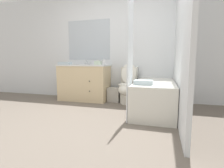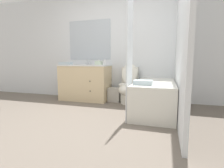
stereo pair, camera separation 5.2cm
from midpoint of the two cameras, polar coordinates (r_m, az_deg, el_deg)
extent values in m
plane|color=#6B6056|center=(2.57, -8.79, -13.06)|extent=(14.00, 14.00, 0.00)
cube|color=silver|center=(4.15, 2.26, 12.27)|extent=(8.00, 0.05, 2.50)
cube|color=#B2BCC6|center=(4.37, -7.00, 14.03)|extent=(1.06, 0.01, 0.93)
cube|color=silver|center=(3.09, 21.85, 13.46)|extent=(0.05, 2.80, 2.50)
cube|color=beige|center=(4.12, -8.35, 0.32)|extent=(1.12, 0.56, 0.79)
cube|color=white|center=(4.09, -8.46, 6.05)|extent=(1.14, 0.58, 0.03)
cylinder|color=silver|center=(4.09, -8.45, 5.49)|extent=(0.31, 0.31, 0.10)
sphere|color=#382D23|center=(3.74, -6.83, 0.89)|extent=(0.02, 0.02, 0.02)
sphere|color=#382D23|center=(3.77, -6.78, -2.33)|extent=(0.02, 0.02, 0.02)
cylinder|color=silver|center=(4.26, -7.34, 6.59)|extent=(0.04, 0.04, 0.04)
cylinder|color=silver|center=(4.23, -7.59, 7.42)|extent=(0.02, 0.11, 0.09)
cylinder|color=silver|center=(4.29, -8.01, 6.61)|extent=(0.03, 0.03, 0.04)
cylinder|color=silver|center=(4.24, -6.66, 6.62)|extent=(0.03, 0.03, 0.04)
cylinder|color=silver|center=(3.74, 5.47, -4.70)|extent=(0.30, 0.30, 0.23)
ellipsoid|color=silver|center=(3.65, 5.32, -1.71)|extent=(0.35, 0.48, 0.26)
torus|color=silver|center=(3.63, 5.34, -0.22)|extent=(0.35, 0.35, 0.04)
cube|color=silver|center=(3.94, 6.36, 2.94)|extent=(0.35, 0.18, 0.36)
ellipsoid|color=silver|center=(3.82, 6.05, 3.44)|extent=(0.33, 0.14, 0.44)
cube|color=silver|center=(3.24, 14.24, -3.98)|extent=(0.68, 1.57, 0.54)
cube|color=#A5A7A2|center=(3.20, 14.39, 0.66)|extent=(0.56, 1.45, 0.01)
cube|color=white|center=(2.64, 6.29, 9.21)|extent=(0.01, 0.40, 1.95)
cube|color=#B7B2A8|center=(3.92, 1.20, -3.51)|extent=(0.27, 0.23, 0.31)
cube|color=silver|center=(3.92, -3.97, 6.90)|extent=(0.13, 0.15, 0.09)
ellipsoid|color=white|center=(3.92, -3.98, 7.70)|extent=(0.06, 0.04, 0.03)
cylinder|color=silver|center=(3.92, -2.02, 7.05)|extent=(0.06, 0.06, 0.10)
cylinder|color=silver|center=(3.92, -2.03, 8.04)|extent=(0.03, 0.03, 0.03)
cube|color=silver|center=(4.12, -14.51, 6.57)|extent=(0.27, 0.16, 0.07)
cube|color=silver|center=(2.73, 10.63, 0.51)|extent=(0.28, 0.20, 0.07)
camera|label=1|loc=(0.03, -89.52, 0.06)|focal=28.00mm
camera|label=2|loc=(0.03, 90.48, -0.06)|focal=28.00mm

